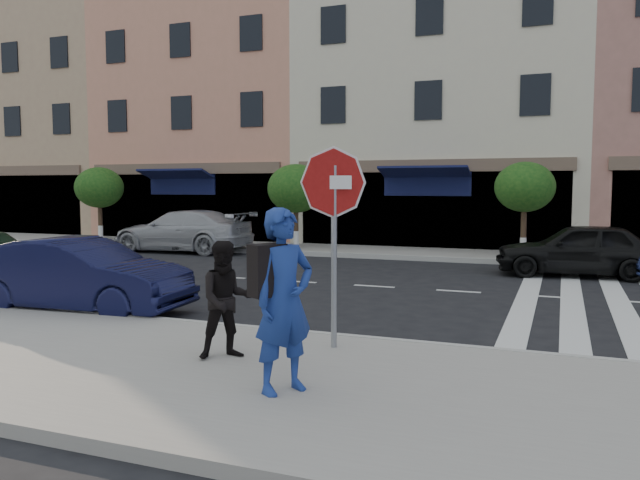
{
  "coord_description": "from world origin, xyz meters",
  "views": [
    {
      "loc": [
        4.17,
        -10.26,
        2.39
      ],
      "look_at": [
        -0.01,
        0.46,
        1.4
      ],
      "focal_mm": 35.0,
      "sensor_mm": 36.0,
      "label": 1
    }
  ],
  "objects": [
    {
      "name": "car_far_mid",
      "position": [
        4.61,
        7.6,
        0.73
      ],
      "size": [
        4.38,
        2.03,
        1.45
      ],
      "primitive_type": "imported",
      "rotation": [
        0.0,
        0.0,
        -1.49
      ],
      "color": "black",
      "rests_on": "ground"
    },
    {
      "name": "sidewalk_near",
      "position": [
        0.0,
        -3.75,
        0.07
      ],
      "size": [
        60.0,
        4.5,
        0.15
      ],
      "primitive_type": "cube",
      "color": "gray",
      "rests_on": "ground"
    },
    {
      "name": "car_near_mid",
      "position": [
        -4.34,
        -1.0,
        0.71
      ],
      "size": [
        4.4,
        1.83,
        1.41
      ],
      "primitive_type": "imported",
      "rotation": [
        0.0,
        0.0,
        1.65
      ],
      "color": "black",
      "rests_on": "ground"
    },
    {
      "name": "photographer",
      "position": [
        1.38,
        -4.19,
        1.16
      ],
      "size": [
        0.79,
        0.88,
        2.01
      ],
      "primitive_type": "imported",
      "rotation": [
        0.0,
        0.0,
        1.03
      ],
      "color": "navy",
      "rests_on": "sidewalk_near"
    },
    {
      "name": "building_west_far",
      "position": [
        -22.0,
        17.0,
        6.0
      ],
      "size": [
        12.0,
        9.0,
        12.0
      ],
      "primitive_type": "cube",
      "color": "tan",
      "rests_on": "ground"
    },
    {
      "name": "stop_sign",
      "position": [
        1.24,
        -2.24,
        2.15
      ],
      "size": [
        0.92,
        0.41,
        2.79
      ],
      "rotation": [
        0.0,
        0.0,
        0.4
      ],
      "color": "gray",
      "rests_on": "sidewalk_near"
    },
    {
      "name": "building_centre",
      "position": [
        -0.5,
        17.0,
        5.5
      ],
      "size": [
        11.0,
        9.0,
        11.0
      ],
      "primitive_type": "cube",
      "color": "beige",
      "rests_on": "ground"
    },
    {
      "name": "sidewalk_far",
      "position": [
        0.0,
        11.0,
        0.07
      ],
      "size": [
        60.0,
        3.0,
        0.15
      ],
      "primitive_type": "cube",
      "color": "gray",
      "rests_on": "ground"
    },
    {
      "name": "walker",
      "position": [
        0.12,
        -3.24,
        0.92
      ],
      "size": [
        0.95,
        0.93,
        1.54
      ],
      "primitive_type": "imported",
      "rotation": [
        0.0,
        0.0,
        0.71
      ],
      "color": "black",
      "rests_on": "sidewalk_near"
    },
    {
      "name": "street_tree_c",
      "position": [
        3.0,
        10.8,
        2.36
      ],
      "size": [
        1.9,
        1.9,
        3.04
      ],
      "color": "#473323",
      "rests_on": "sidewalk_far"
    },
    {
      "name": "building_west_mid",
      "position": [
        -11.0,
        17.0,
        7.0
      ],
      "size": [
        10.0,
        9.0,
        14.0
      ],
      "primitive_type": "cube",
      "color": "tan",
      "rests_on": "ground"
    },
    {
      "name": "ground",
      "position": [
        0.0,
        0.0,
        0.0
      ],
      "size": [
        120.0,
        120.0,
        0.0
      ],
      "primitive_type": "plane",
      "color": "black",
      "rests_on": "ground"
    },
    {
      "name": "street_tree_wa",
      "position": [
        -14.0,
        10.8,
        2.33
      ],
      "size": [
        2.0,
        2.0,
        3.05
      ],
      "color": "#473323",
      "rests_on": "sidewalk_far"
    },
    {
      "name": "car_far_left",
      "position": [
        -8.81,
        9.1,
        0.77
      ],
      "size": [
        5.31,
        2.21,
        1.54
      ],
      "primitive_type": "imported",
      "rotation": [
        0.0,
        0.0,
        -1.56
      ],
      "color": "#A5A5AA",
      "rests_on": "ground"
    },
    {
      "name": "street_tree_wb",
      "position": [
        -5.0,
        10.8,
        2.31
      ],
      "size": [
        2.1,
        2.1,
        3.06
      ],
      "color": "#473323",
      "rests_on": "sidewalk_far"
    }
  ]
}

